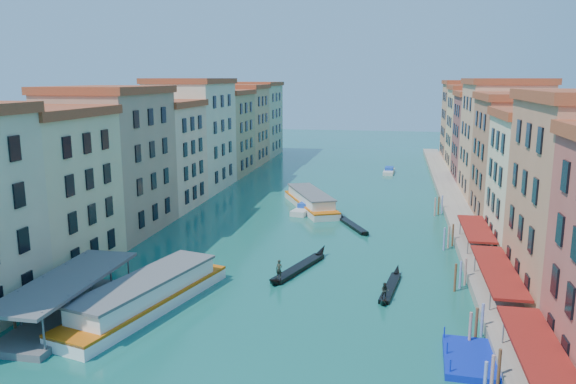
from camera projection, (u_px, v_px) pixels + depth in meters
name	position (u px, v px, depth m)	size (l,w,h in m)	color
left_bank_palazzos	(180.00, 142.00, 100.88)	(12.80, 128.40, 21.00)	beige
right_bank_palazzos	(508.00, 149.00, 90.79)	(12.80, 128.40, 21.00)	#AE4C40
quay	(453.00, 203.00, 94.12)	(4.00, 140.00, 1.00)	gray
restaurant_awnings	(499.00, 272.00, 53.19)	(3.20, 44.55, 3.12)	maroon
vaporetto_stop	(69.00, 302.00, 50.00)	(5.40, 16.40, 3.65)	#5D5D5F
mooring_poles_right	(458.00, 267.00, 59.67)	(1.44, 54.24, 3.20)	brown
mooring_poles_left	(44.00, 302.00, 50.49)	(0.24, 8.24, 3.20)	brown
vaporetto_near	(147.00, 295.00, 51.92)	(9.46, 20.83, 3.02)	white
vaporetto_far	(310.00, 200.00, 92.34)	(11.66, 18.68, 2.77)	silver
gondola_fore	(299.00, 266.00, 62.50)	(5.33, 13.14, 2.70)	black
gondola_right	(390.00, 286.00, 56.60)	(2.38, 10.87, 2.17)	black
gondola_far	(352.00, 224.00, 80.88)	(6.15, 11.28, 1.72)	black
motorboat_mid	(305.00, 208.00, 89.61)	(3.75, 7.61, 1.51)	silver
motorboat_far	(389.00, 171.00, 125.87)	(2.54, 6.96, 1.42)	silver
blue_dock	(473.00, 359.00, 42.25)	(4.65, 6.71, 0.54)	#0B23B4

